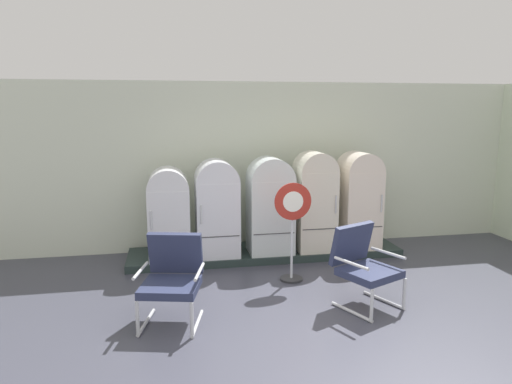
{
  "coord_description": "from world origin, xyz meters",
  "views": [
    {
      "loc": [
        -1.5,
        -4.1,
        2.4
      ],
      "look_at": [
        -0.21,
        2.75,
        1.12
      ],
      "focal_mm": 32.44,
      "sensor_mm": 36.0,
      "label": 1
    }
  ],
  "objects_px": {
    "refrigerator_0": "(169,211)",
    "refrigerator_3": "(315,198)",
    "refrigerator_4": "(359,197)",
    "refrigerator_1": "(217,205)",
    "armchair_left": "(172,275)",
    "refrigerator_2": "(270,203)",
    "sign_stand": "(292,231)",
    "armchair_right": "(363,263)"
  },
  "relations": [
    {
      "from": "refrigerator_0",
      "to": "refrigerator_3",
      "type": "xyz_separation_m",
      "value": [
        2.32,
        -0.03,
        0.12
      ]
    },
    {
      "from": "refrigerator_0",
      "to": "refrigerator_4",
      "type": "xyz_separation_m",
      "value": [
        3.08,
        -0.0,
        0.1
      ]
    },
    {
      "from": "refrigerator_1",
      "to": "armchair_left",
      "type": "relative_size",
      "value": 1.51
    },
    {
      "from": "refrigerator_2",
      "to": "refrigerator_4",
      "type": "bearing_deg",
      "value": 1.2
    },
    {
      "from": "armchair_left",
      "to": "refrigerator_1",
      "type": "bearing_deg",
      "value": 70.24
    },
    {
      "from": "refrigerator_1",
      "to": "refrigerator_2",
      "type": "distance_m",
      "value": 0.84
    },
    {
      "from": "refrigerator_3",
      "to": "refrigerator_4",
      "type": "distance_m",
      "value": 0.76
    },
    {
      "from": "refrigerator_1",
      "to": "refrigerator_4",
      "type": "distance_m",
      "value": 2.34
    },
    {
      "from": "refrigerator_0",
      "to": "armchair_left",
      "type": "relative_size",
      "value": 1.4
    },
    {
      "from": "refrigerator_1",
      "to": "sign_stand",
      "type": "distance_m",
      "value": 1.4
    },
    {
      "from": "refrigerator_3",
      "to": "armchair_right",
      "type": "xyz_separation_m",
      "value": [
        -0.0,
        -1.96,
        -0.43
      ]
    },
    {
      "from": "refrigerator_2",
      "to": "armchair_left",
      "type": "height_order",
      "value": "refrigerator_2"
    },
    {
      "from": "armchair_right",
      "to": "sign_stand",
      "type": "xyz_separation_m",
      "value": [
        -0.64,
        0.95,
        0.18
      ]
    },
    {
      "from": "refrigerator_1",
      "to": "refrigerator_0",
      "type": "bearing_deg",
      "value": 179.83
    },
    {
      "from": "refrigerator_0",
      "to": "refrigerator_2",
      "type": "relative_size",
      "value": 0.91
    },
    {
      "from": "refrigerator_3",
      "to": "refrigerator_4",
      "type": "bearing_deg",
      "value": 1.59
    },
    {
      "from": "refrigerator_0",
      "to": "refrigerator_1",
      "type": "relative_size",
      "value": 0.93
    },
    {
      "from": "refrigerator_0",
      "to": "refrigerator_4",
      "type": "relative_size",
      "value": 0.88
    },
    {
      "from": "refrigerator_0",
      "to": "armchair_left",
      "type": "xyz_separation_m",
      "value": [
        0.03,
        -1.99,
        -0.31
      ]
    },
    {
      "from": "armchair_left",
      "to": "armchair_right",
      "type": "bearing_deg",
      "value": 0.16
    },
    {
      "from": "refrigerator_3",
      "to": "refrigerator_4",
      "type": "relative_size",
      "value": 1.01
    },
    {
      "from": "refrigerator_0",
      "to": "armchair_right",
      "type": "xyz_separation_m",
      "value": [
        2.31,
        -1.98,
        -0.31
      ]
    },
    {
      "from": "refrigerator_2",
      "to": "armchair_left",
      "type": "xyz_separation_m",
      "value": [
        -1.56,
        -1.95,
        -0.38
      ]
    },
    {
      "from": "refrigerator_2",
      "to": "refrigerator_3",
      "type": "relative_size",
      "value": 0.95
    },
    {
      "from": "armchair_left",
      "to": "refrigerator_2",
      "type": "bearing_deg",
      "value": 51.46
    },
    {
      "from": "refrigerator_4",
      "to": "armchair_left",
      "type": "distance_m",
      "value": 3.67
    },
    {
      "from": "sign_stand",
      "to": "refrigerator_4",
      "type": "bearing_deg",
      "value": 36.2
    },
    {
      "from": "armchair_left",
      "to": "armchair_right",
      "type": "relative_size",
      "value": 1.0
    },
    {
      "from": "refrigerator_4",
      "to": "armchair_right",
      "type": "height_order",
      "value": "refrigerator_4"
    },
    {
      "from": "refrigerator_2",
      "to": "refrigerator_1",
      "type": "bearing_deg",
      "value": 177.73
    },
    {
      "from": "sign_stand",
      "to": "refrigerator_2",
      "type": "bearing_deg",
      "value": 95.49
    },
    {
      "from": "refrigerator_3",
      "to": "armchair_right",
      "type": "distance_m",
      "value": 2.0
    },
    {
      "from": "armchair_right",
      "to": "refrigerator_2",
      "type": "bearing_deg",
      "value": 110.58
    },
    {
      "from": "refrigerator_1",
      "to": "refrigerator_2",
      "type": "bearing_deg",
      "value": -2.27
    },
    {
      "from": "refrigerator_0",
      "to": "armchair_right",
      "type": "height_order",
      "value": "refrigerator_0"
    },
    {
      "from": "armchair_right",
      "to": "refrigerator_0",
      "type": "bearing_deg",
      "value": 139.39
    },
    {
      "from": "refrigerator_1",
      "to": "armchair_right",
      "type": "bearing_deg",
      "value": -51.54
    },
    {
      "from": "refrigerator_0",
      "to": "refrigerator_4",
      "type": "height_order",
      "value": "refrigerator_4"
    },
    {
      "from": "refrigerator_2",
      "to": "sign_stand",
      "type": "height_order",
      "value": "refrigerator_2"
    },
    {
      "from": "refrigerator_1",
      "to": "sign_stand",
      "type": "relative_size",
      "value": 1.07
    },
    {
      "from": "sign_stand",
      "to": "armchair_right",
      "type": "bearing_deg",
      "value": -56.28
    },
    {
      "from": "refrigerator_2",
      "to": "armchair_left",
      "type": "relative_size",
      "value": 1.54
    }
  ]
}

